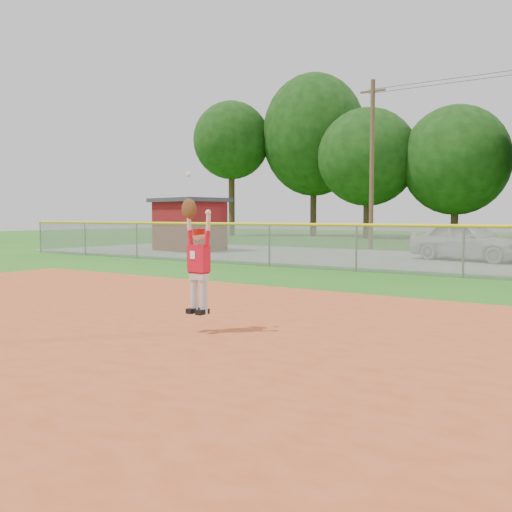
{
  "coord_description": "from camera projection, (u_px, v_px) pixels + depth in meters",
  "views": [
    {
      "loc": [
        4.38,
        -6.8,
        1.78
      ],
      "look_at": [
        -1.14,
        1.17,
        1.1
      ],
      "focal_mm": 40.0,
      "sensor_mm": 36.0,
      "label": 1
    }
  ],
  "objects": [
    {
      "name": "ground",
      "position": [
        275.0,
        340.0,
        8.18
      ],
      "size": [
        120.0,
        120.0,
        0.0
      ],
      "primitive_type": "plane",
      "color": "#246116",
      "rests_on": "ground"
    },
    {
      "name": "car_white_a",
      "position": [
        468.0,
        241.0,
        22.42
      ],
      "size": [
        4.85,
        2.85,
        1.55
      ],
      "primitive_type": "imported",
      "rotation": [
        0.0,
        0.0,
        1.33
      ],
      "color": "silver",
      "rests_on": "parking_strip"
    },
    {
      "name": "clay_infield",
      "position": [
        113.0,
        391.0,
        5.72
      ],
      "size": [
        24.0,
        16.0,
        0.04
      ],
      "primitive_type": "cube",
      "color": "#B44620",
      "rests_on": "ground"
    },
    {
      "name": "ballplayer",
      "position": [
        197.0,
        257.0,
        8.5
      ],
      "size": [
        0.57,
        0.25,
        2.12
      ],
      "color": "silver",
      "rests_on": "ground"
    },
    {
      "name": "utility_shed",
      "position": [
        189.0,
        224.0,
        29.01
      ],
      "size": [
        4.08,
        3.47,
        2.69
      ],
      "color": "#620E0F",
      "rests_on": "ground"
    },
    {
      "name": "outfield_fence",
      "position": [
        464.0,
        248.0,
        16.33
      ],
      "size": [
        40.06,
        0.1,
        1.55
      ],
      "color": "gray",
      "rests_on": "ground"
    },
    {
      "name": "parking_strip",
      "position": [
        506.0,
        263.0,
        21.31
      ],
      "size": [
        44.0,
        10.0,
        0.03
      ],
      "primitive_type": "cube",
      "color": "gray",
      "rests_on": "ground"
    }
  ]
}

